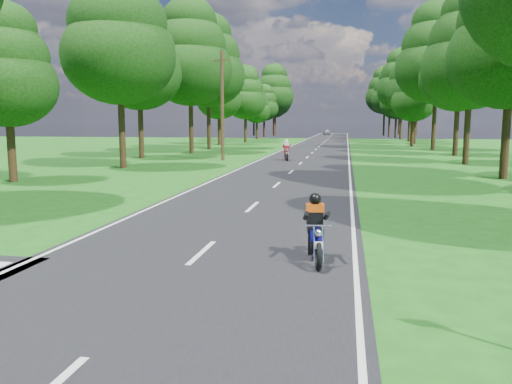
# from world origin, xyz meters

# --- Properties ---
(ground) EXTENTS (160.00, 160.00, 0.00)m
(ground) POSITION_xyz_m (0.00, 0.00, 0.00)
(ground) COLOR #164F12
(ground) RESTS_ON ground
(main_road) EXTENTS (7.00, 140.00, 0.02)m
(main_road) POSITION_xyz_m (0.00, 50.00, 0.01)
(main_road) COLOR black
(main_road) RESTS_ON ground
(road_markings) EXTENTS (7.40, 140.00, 0.01)m
(road_markings) POSITION_xyz_m (-0.14, 48.13, 0.02)
(road_markings) COLOR silver
(road_markings) RESTS_ON main_road
(treeline) EXTENTS (40.00, 115.35, 14.78)m
(treeline) POSITION_xyz_m (1.43, 60.06, 8.25)
(treeline) COLOR black
(treeline) RESTS_ON ground
(telegraph_pole) EXTENTS (1.20, 0.26, 8.00)m
(telegraph_pole) POSITION_xyz_m (-6.00, 28.00, 4.07)
(telegraph_pole) COLOR #382616
(telegraph_pole) RESTS_ON ground
(rider_near_blue) EXTENTS (0.79, 1.72, 1.38)m
(rider_near_blue) POSITION_xyz_m (2.48, 1.82, 0.71)
(rider_near_blue) COLOR #110C8D
(rider_near_blue) RESTS_ON main_road
(rider_far_red) EXTENTS (0.95, 1.92, 1.53)m
(rider_far_red) POSITION_xyz_m (-1.27, 28.52, 0.79)
(rider_far_red) COLOR #97210B
(rider_far_red) RESTS_ON main_road
(distant_car) EXTENTS (1.95, 3.76, 1.22)m
(distant_car) POSITION_xyz_m (-1.09, 102.79, 0.63)
(distant_car) COLOR #A6A9AD
(distant_car) RESTS_ON main_road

